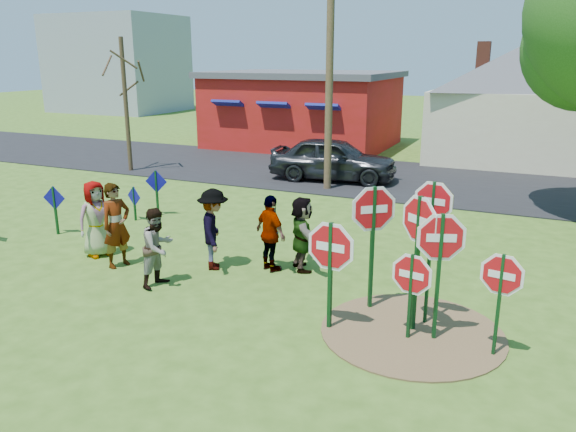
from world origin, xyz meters
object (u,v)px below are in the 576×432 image
object	(u,v)px
stop_sign_b	(432,217)
suv	(333,159)
stop_sign_c	(419,233)
stop_sign_d	(440,247)
stop_sign_a	(331,254)
person_b	(116,225)
utility_pole	(330,63)
person_a	(96,219)

from	to	relation	value
stop_sign_b	suv	distance (m)	12.19
stop_sign_c	stop_sign_d	xyz separation A→B (m)	(0.40, -0.18, -0.12)
stop_sign_a	stop_sign_d	bearing A→B (deg)	15.52
person_b	utility_pole	xyz separation A→B (m)	(1.69, 9.25, 3.48)
stop_sign_a	stop_sign_d	distance (m)	1.83
stop_sign_b	utility_pole	bearing A→B (deg)	128.73
stop_sign_d	stop_sign_a	bearing A→B (deg)	170.59
utility_pole	stop_sign_b	bearing A→B (deg)	-60.17
person_a	person_b	world-z (taller)	person_b
stop_sign_b	stop_sign_c	size ratio (longest dim) A/B	1.06
suv	stop_sign_c	bearing A→B (deg)	-160.14
stop_sign_d	suv	size ratio (longest dim) A/B	0.49
suv	person_b	bearing A→B (deg)	166.21
utility_pole	stop_sign_d	bearing A→B (deg)	-60.41
stop_sign_a	stop_sign_c	size ratio (longest dim) A/B	0.82
stop_sign_d	suv	world-z (taller)	stop_sign_d
person_b	suv	size ratio (longest dim) A/B	0.40
stop_sign_c	person_a	bearing A→B (deg)	-149.15
stop_sign_a	stop_sign_c	distance (m)	1.53
stop_sign_a	person_a	size ratio (longest dim) A/B	1.15
stop_sign_c	utility_pole	distance (m)	11.27
stop_sign_d	person_a	size ratio (longest dim) A/B	1.29
person_a	person_b	bearing A→B (deg)	-88.59
person_a	utility_pole	world-z (taller)	utility_pole
stop_sign_c	person_a	size ratio (longest dim) A/B	1.41
stop_sign_c	stop_sign_d	distance (m)	0.46
stop_sign_a	stop_sign_d	world-z (taller)	stop_sign_d
utility_pole	suv	bearing A→B (deg)	101.84
stop_sign_a	stop_sign_d	size ratio (longest dim) A/B	0.89
stop_sign_a	utility_pole	world-z (taller)	utility_pole
person_a	person_b	size ratio (longest dim) A/B	0.94
stop_sign_a	utility_pole	size ratio (longest dim) A/B	0.25
person_a	stop_sign_d	bearing A→B (deg)	-73.71
stop_sign_a	stop_sign_b	distance (m)	1.87
stop_sign_a	suv	world-z (taller)	stop_sign_a
stop_sign_a	stop_sign_c	bearing A→B (deg)	25.42
stop_sign_c	person_a	world-z (taller)	stop_sign_c
utility_pole	person_a	bearing A→B (deg)	-106.47
stop_sign_b	person_a	bearing A→B (deg)	-174.00
person_a	utility_pole	xyz separation A→B (m)	(2.63, 8.89, 3.53)
stop_sign_a	utility_pole	bearing A→B (deg)	114.88
stop_sign_a	utility_pole	distance (m)	11.29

